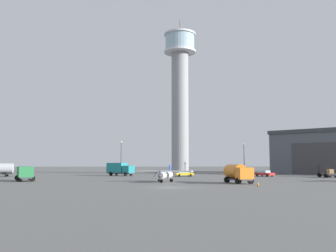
{
  "coord_description": "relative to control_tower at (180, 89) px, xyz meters",
  "views": [
    {
      "loc": [
        -2.61,
        -49.66,
        3.42
      ],
      "look_at": [
        0.99,
        23.51,
        10.41
      ],
      "focal_mm": 39.81,
      "sensor_mm": 36.0,
      "label": 1
    }
  ],
  "objects": [
    {
      "name": "truck_box_teal",
      "position": [
        -15.85,
        -15.59,
        -22.71
      ],
      "size": [
        6.92,
        5.8,
        3.08
      ],
      "rotation": [
        0.0,
        0.0,
        5.68
      ],
      "color": "#38383D",
      "rests_on": "ground_plane"
    },
    {
      "name": "light_post_east",
      "position": [
        -16.28,
        -6.08,
        -19.16
      ],
      "size": [
        0.44,
        0.44,
        8.81
      ],
      "color": "#38383D",
      "rests_on": "ground_plane"
    },
    {
      "name": "light_post_west",
      "position": [
        16.38,
        -7.93,
        -19.47
      ],
      "size": [
        0.44,
        0.44,
        8.22
      ],
      "color": "#38383D",
      "rests_on": "ground_plane"
    },
    {
      "name": "car_yellow",
      "position": [
        -0.91,
        -20.92,
        -23.66
      ],
      "size": [
        4.47,
        2.87,
        1.37
      ],
      "rotation": [
        0.0,
        0.0,
        0.24
      ],
      "color": "gold",
      "rests_on": "ground_plane"
    },
    {
      "name": "car_red",
      "position": [
        17.37,
        -21.98,
        -23.66
      ],
      "size": [
        3.97,
        4.66,
        1.37
      ],
      "rotation": [
        0.0,
        0.0,
        5.29
      ],
      "color": "red",
      "rests_on": "ground_plane"
    },
    {
      "name": "truck_box_green",
      "position": [
        -30.41,
        -39.31,
        -22.91
      ],
      "size": [
        4.54,
        6.5,
        2.55
      ],
      "rotation": [
        0.0,
        0.0,
        1.96
      ],
      "color": "#38383D",
      "rests_on": "ground_plane"
    },
    {
      "name": "truck_flatbed_black",
      "position": [
        29.65,
        -26.38,
        -23.11
      ],
      "size": [
        3.49,
        5.78,
        2.68
      ],
      "rotation": [
        0.0,
        0.0,
        1.48
      ],
      "color": "#38383D",
      "rests_on": "ground_plane"
    },
    {
      "name": "hangar",
      "position": [
        43.4,
        -4.23,
        -18.4
      ],
      "size": [
        37.97,
        37.8,
        11.97
      ],
      "rotation": [
        0.0,
        0.0,
        -2.33
      ],
      "color": "#4C5159",
      "rests_on": "ground_plane"
    },
    {
      "name": "airplane_white",
      "position": [
        -6.06,
        -43.39,
        -23.1
      ],
      "size": [
        9.34,
        7.35,
        2.79
      ],
      "rotation": [
        0.0,
        0.0,
        4.39
      ],
      "color": "white",
      "rests_on": "ground_plane"
    },
    {
      "name": "ground_plane",
      "position": [
        -6.06,
        -56.2,
        -24.4
      ],
      "size": [
        400.0,
        400.0,
        0.0
      ],
      "primitive_type": "plane",
      "color": "#60605E"
    },
    {
      "name": "truck_fuel_tanker_orange",
      "position": [
        5.16,
        -47.53,
        -22.75
      ],
      "size": [
        4.02,
        6.25,
        2.98
      ],
      "rotation": [
        0.0,
        0.0,
        4.96
      ],
      "color": "#38383D",
      "rests_on": "ground_plane"
    },
    {
      "name": "traffic_cone_near_left",
      "position": [
        6.49,
        -54.02,
        -24.1
      ],
      "size": [
        0.36,
        0.36,
        0.62
      ],
      "color": "black",
      "rests_on": "ground_plane"
    },
    {
      "name": "control_tower",
      "position": [
        0.0,
        0.0,
        0.0
      ],
      "size": [
        9.23,
        9.23,
        44.76
      ],
      "color": "gray",
      "rests_on": "ground_plane"
    }
  ]
}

